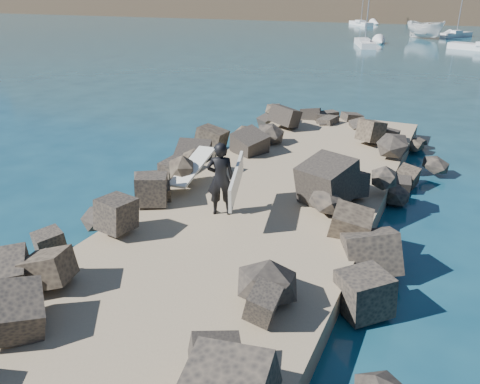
{
  "coord_description": "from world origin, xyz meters",
  "views": [
    {
      "loc": [
        4.46,
        -10.48,
        6.02
      ],
      "look_at": [
        0.0,
        -1.0,
        1.5
      ],
      "focal_mm": 35.0,
      "sensor_mm": 36.0,
      "label": 1
    }
  ],
  "objects": [
    {
      "name": "surfboard_resting",
      "position": [
        -2.48,
        0.91,
        1.04
      ],
      "size": [
        0.76,
        2.32,
        0.08
      ],
      "primitive_type": "cube",
      "rotation": [
        0.0,
        0.0,
        0.09
      ],
      "color": "white",
      "rests_on": "riprap_left"
    },
    {
      "name": "ground",
      "position": [
        0.0,
        0.0,
        0.0
      ],
      "size": [
        800.0,
        800.0,
        0.0
      ],
      "primitive_type": "plane",
      "color": "#0F384C",
      "rests_on": "ground"
    },
    {
      "name": "sailboat_a",
      "position": [
        -6.68,
        47.51,
        0.35
      ],
      "size": [
        3.91,
        7.47,
        8.82
      ],
      "color": "silver",
      "rests_on": "ground"
    },
    {
      "name": "riprap_left",
      "position": [
        -2.9,
        -1.5,
        0.5
      ],
      "size": [
        2.6,
        22.0,
        1.0
      ],
      "primitive_type": "cube",
      "color": "black",
      "rests_on": "ground"
    },
    {
      "name": "boat_imported",
      "position": [
        -1.26,
        60.41,
        1.21
      ],
      "size": [
        6.33,
        5.82,
        2.42
      ],
      "primitive_type": "imported",
      "rotation": [
        0.0,
        0.0,
        0.88
      ],
      "color": "silver",
      "rests_on": "ground"
    },
    {
      "name": "surfer_with_board",
      "position": [
        -0.67,
        -0.61,
        1.59
      ],
      "size": [
        1.29,
        2.33,
        1.96
      ],
      "color": "black",
      "rests_on": "jetty"
    },
    {
      "name": "sailboat_e",
      "position": [
        -14.68,
        83.56,
        0.35
      ],
      "size": [
        5.67,
        6.97,
        8.91
      ],
      "color": "silver",
      "rests_on": "ground"
    },
    {
      "name": "jetty",
      "position": [
        0.0,
        -2.0,
        0.3
      ],
      "size": [
        6.0,
        26.0,
        0.6
      ],
      "primitive_type": "cube",
      "color": "#8C7759",
      "rests_on": "ground"
    },
    {
      "name": "riprap_right",
      "position": [
        2.9,
        -1.5,
        0.5
      ],
      "size": [
        2.6,
        22.0,
        1.0
      ],
      "primitive_type": "cube",
      "color": "black",
      "rests_on": "ground"
    },
    {
      "name": "sailboat_b",
      "position": [
        2.59,
        64.46,
        0.35
      ],
      "size": [
        4.07,
        5.07,
        6.66
      ],
      "color": "silver",
      "rests_on": "ground"
    }
  ]
}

